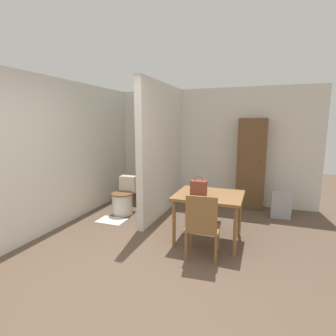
{
  "coord_description": "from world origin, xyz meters",
  "views": [
    {
      "loc": [
        1.29,
        -2.31,
        1.77
      ],
      "look_at": [
        -0.11,
        1.56,
        1.06
      ],
      "focal_mm": 28.0,
      "sensor_mm": 36.0,
      "label": 1
    }
  ],
  "objects_px": {
    "handbag": "(199,188)",
    "wooden_chair": "(202,224)",
    "space_heater": "(281,205)",
    "toilet": "(124,199)",
    "wooden_cabinet": "(251,164)",
    "dining_table": "(209,200)"
  },
  "relations": [
    {
      "from": "handbag",
      "to": "wooden_chair",
      "type": "bearing_deg",
      "value": -70.3
    },
    {
      "from": "handbag",
      "to": "space_heater",
      "type": "height_order",
      "value": "handbag"
    },
    {
      "from": "toilet",
      "to": "handbag",
      "type": "bearing_deg",
      "value": -24.19
    },
    {
      "from": "wooden_cabinet",
      "to": "space_heater",
      "type": "distance_m",
      "value": 1.0
    },
    {
      "from": "dining_table",
      "to": "handbag",
      "type": "relative_size",
      "value": 3.48
    },
    {
      "from": "dining_table",
      "to": "wooden_chair",
      "type": "xyz_separation_m",
      "value": [
        0.03,
        -0.56,
        -0.17
      ]
    },
    {
      "from": "dining_table",
      "to": "wooden_chair",
      "type": "bearing_deg",
      "value": -86.98
    },
    {
      "from": "dining_table",
      "to": "toilet",
      "type": "bearing_deg",
      "value": 159.94
    },
    {
      "from": "wooden_chair",
      "to": "wooden_cabinet",
      "type": "distance_m",
      "value": 2.49
    },
    {
      "from": "wooden_chair",
      "to": "handbag",
      "type": "relative_size",
      "value": 3.16
    },
    {
      "from": "wooden_chair",
      "to": "wooden_cabinet",
      "type": "xyz_separation_m",
      "value": [
        0.47,
        2.41,
        0.46
      ]
    },
    {
      "from": "toilet",
      "to": "space_heater",
      "type": "height_order",
      "value": "toilet"
    },
    {
      "from": "dining_table",
      "to": "handbag",
      "type": "distance_m",
      "value": 0.25
    },
    {
      "from": "space_heater",
      "to": "handbag",
      "type": "bearing_deg",
      "value": -129.17
    },
    {
      "from": "wooden_chair",
      "to": "space_heater",
      "type": "distance_m",
      "value": 2.26
    },
    {
      "from": "dining_table",
      "to": "toilet",
      "type": "height_order",
      "value": "dining_table"
    },
    {
      "from": "wooden_chair",
      "to": "toilet",
      "type": "relative_size",
      "value": 1.25
    },
    {
      "from": "handbag",
      "to": "space_heater",
      "type": "xyz_separation_m",
      "value": [
        1.23,
        1.51,
        -0.59
      ]
    },
    {
      "from": "wooden_cabinet",
      "to": "space_heater",
      "type": "relative_size",
      "value": 3.76
    },
    {
      "from": "toilet",
      "to": "wooden_cabinet",
      "type": "xyz_separation_m",
      "value": [
        2.32,
        1.18,
        0.64
      ]
    },
    {
      "from": "wooden_cabinet",
      "to": "wooden_chair",
      "type": "bearing_deg",
      "value": -101.12
    },
    {
      "from": "handbag",
      "to": "wooden_cabinet",
      "type": "distance_m",
      "value": 2.04
    }
  ]
}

